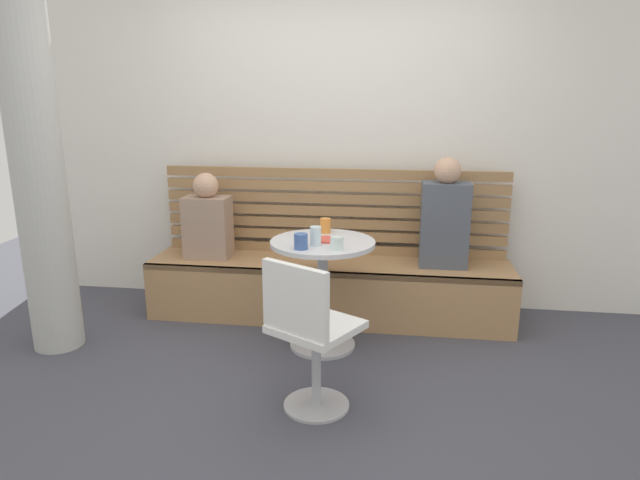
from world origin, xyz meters
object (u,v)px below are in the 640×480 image
cup_glass_short (337,243)px  cafe_table (323,273)px  person_adult (445,218)px  cup_glass_tall (315,236)px  plate_small (326,240)px  booth_bench (328,289)px  white_chair (309,331)px  cup_mug_blue (301,241)px  cup_tumbler_orange (325,226)px  person_child_left (208,221)px

cup_glass_short → cafe_table: bearing=120.4°
cafe_table → person_adult: bearing=34.0°
cup_glass_short → cup_glass_tall: cup_glass_tall is taller
cafe_table → plate_small: plate_small is taller
booth_bench → plate_small: size_ratio=15.88×
white_chair → cup_glass_tall: cup_glass_tall is taller
cup_mug_blue → cup_tumbler_orange: (0.09, 0.43, 0.00)m
booth_bench → cup_tumbler_orange: cup_tumbler_orange is taller
cup_glass_short → cup_tumbler_orange: 0.43m
cafe_table → cup_mug_blue: (-0.10, -0.21, 0.27)m
white_chair → cup_tumbler_orange: 1.07m
cup_tumbler_orange → cup_glass_tall: bearing=-93.4°
person_adult → cafe_table: bearing=-146.0°
white_chair → cup_glass_short: white_chair is taller
person_adult → cup_mug_blue: size_ratio=8.34×
booth_bench → cup_glass_tall: bearing=-90.3°
booth_bench → cafe_table: bearing=-86.9°
cup_mug_blue → white_chair: bearing=-76.3°
cafe_table → person_adult: person_adult is taller
cup_glass_short → booth_bench: bearing=101.4°
person_adult → cup_glass_short: person_adult is taller
person_adult → cup_glass_tall: 1.07m
cup_glass_short → plate_small: (-0.09, 0.20, -0.03)m
booth_bench → cup_glass_tall: (-0.00, -0.63, 0.58)m
booth_bench → person_child_left: 1.06m
person_adult → cup_glass_short: bearing=-133.1°
cup_glass_short → cup_glass_tall: (-0.15, 0.08, 0.02)m
white_chair → person_adult: person_adult is taller
person_child_left → plate_small: size_ratio=3.83×
cup_mug_blue → cup_glass_tall: bearing=53.3°
cafe_table → plate_small: 0.23m
person_child_left → cup_glass_tall: bearing=-34.4°
cup_tumbler_orange → plate_small: cup_tumbler_orange is taller
cup_glass_tall → booth_bench: bearing=89.7°
cup_tumbler_orange → plate_small: size_ratio=0.59×
cafe_table → white_chair: bearing=-87.2°
cup_glass_tall → plate_small: bearing=66.6°
person_child_left → cup_glass_tall: person_child_left is taller
cafe_table → cup_mug_blue: bearing=-115.9°
plate_small → cup_mug_blue: bearing=-119.7°
cafe_table → cup_tumbler_orange: 0.35m
cup_tumbler_orange → cup_mug_blue: bearing=-102.2°
white_chair → cup_glass_short: 0.69m
person_child_left → cup_glass_tall: size_ratio=5.42×
booth_bench → person_child_left: bearing=179.9°
cup_mug_blue → cup_glass_tall: size_ratio=0.79×
cup_glass_tall → cup_tumbler_orange: bearing=86.6°
person_child_left → cup_tumbler_orange: 0.99m
cup_glass_short → cup_tumbler_orange: (-0.13, 0.41, 0.01)m
cafe_table → white_chair: 0.81m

